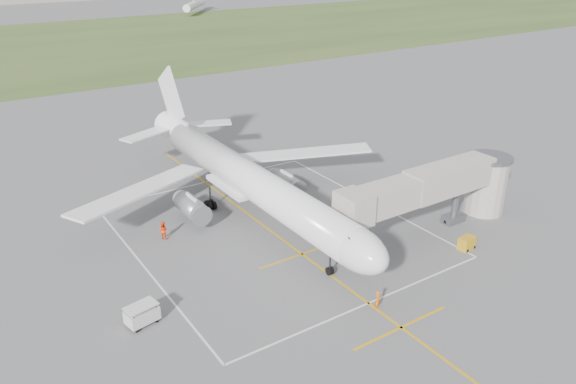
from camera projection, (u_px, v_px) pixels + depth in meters
ground at (252, 217)px, 63.56m from camera, size 700.00×700.00×0.00m
grass_strip at (26, 49)px, 162.42m from camera, size 700.00×120.00×0.02m
apron_markings at (279, 237)px, 59.13m from camera, size 28.20×60.00×0.01m
airliner at (247, 179)px, 62.34m from camera, size 38.93×46.75×13.52m
jet_bridge at (443, 187)px, 59.30m from camera, size 23.40×5.00×7.20m
gpu_unit at (467, 243)px, 56.72m from camera, size 1.81×1.36×1.28m
baggage_cart at (142, 315)px, 45.37m from camera, size 2.80×1.98×1.78m
ramp_worker_nose at (378, 300)px, 47.28m from camera, size 0.76×0.69×1.75m
ramp_worker_wing at (163, 230)px, 58.51m from camera, size 1.20×1.19×1.96m
distant_aircraft at (12, 19)px, 196.64m from camera, size 175.02×50.79×8.85m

